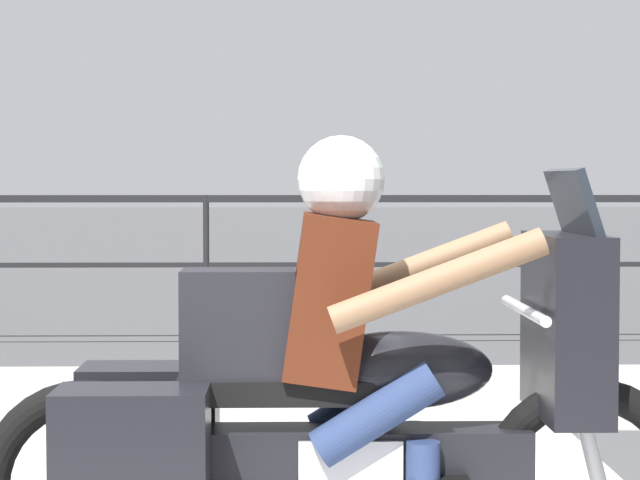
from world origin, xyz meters
TOP-DOWN VIEW (x-y plane):
  - sidewalk_band at (0.00, 3.40)m, footprint 44.00×2.40m
  - fence_railing at (-0.00, 5.57)m, footprint 36.00×0.05m
  - motorcycle at (0.84, -0.52)m, footprint 2.41×0.76m

SIDE VIEW (x-z plane):
  - sidewalk_band at x=0.00m, z-range 0.00..0.01m
  - motorcycle at x=0.84m, z-range -0.09..1.45m
  - fence_railing at x=0.00m, z-range 0.36..1.64m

